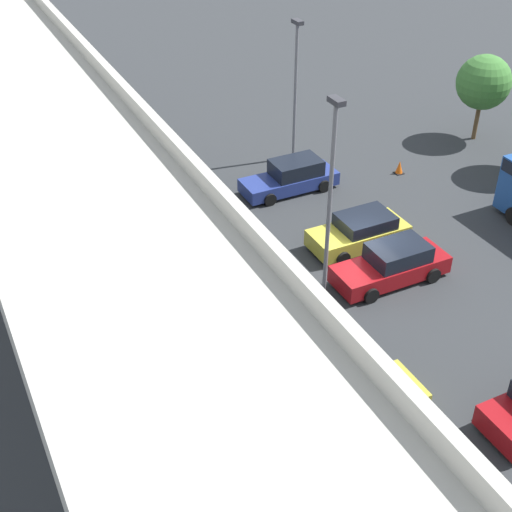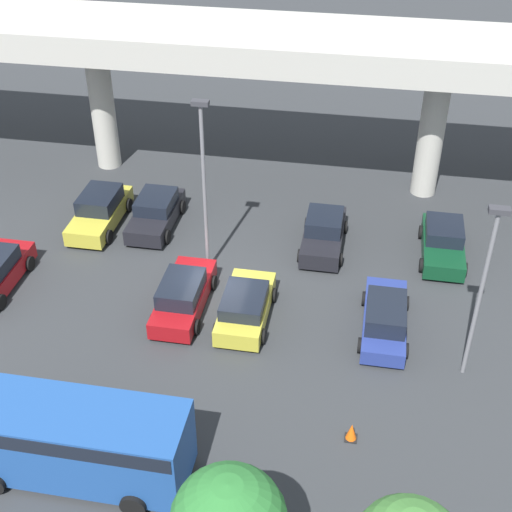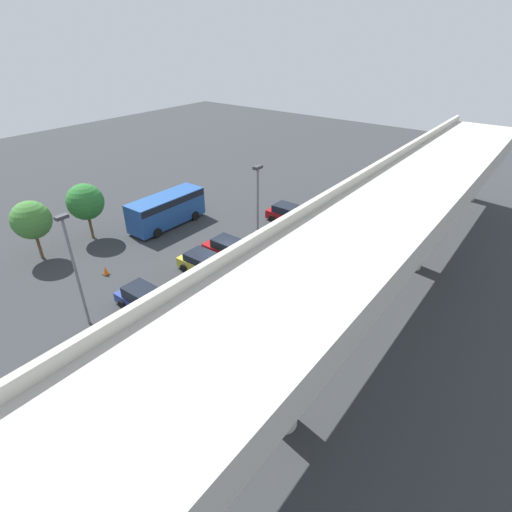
{
  "view_description": "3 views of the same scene",
  "coord_description": "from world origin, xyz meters",
  "px_view_note": "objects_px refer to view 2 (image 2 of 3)",
  "views": [
    {
      "loc": [
        -19.97,
        14.72,
        17.29
      ],
      "look_at": [
        1.46,
        4.09,
        0.95
      ],
      "focal_mm": 50.0,
      "sensor_mm": 36.0,
      "label": 1
    },
    {
      "loc": [
        5.93,
        -23.39,
        19.42
      ],
      "look_at": [
        1.52,
        1.13,
        1.82
      ],
      "focal_mm": 50.0,
      "sensor_mm": 36.0,
      "label": 2
    },
    {
      "loc": [
        19.42,
        17.74,
        16.12
      ],
      "look_at": [
        -0.62,
        2.35,
        1.6
      ],
      "focal_mm": 28.0,
      "sensor_mm": 36.0,
      "label": 3
    }
  ],
  "objects_px": {
    "parked_car_7": "(443,242)",
    "shuttle_bus": "(71,436)",
    "parked_car_6": "(385,318)",
    "traffic_cone": "(351,432)",
    "lamp_post_near_aisle": "(483,281)",
    "parked_car_1": "(100,210)",
    "parked_car_2": "(156,212)",
    "lamp_post_mid_lot": "(204,177)",
    "parked_car_4": "(245,306)",
    "parked_car_3": "(183,295)",
    "parked_car_5": "(324,233)"
  },
  "relations": [
    {
      "from": "parked_car_7",
      "to": "shuttle_bus",
      "type": "relative_size",
      "value": 0.6
    },
    {
      "from": "parked_car_6",
      "to": "traffic_cone",
      "type": "height_order",
      "value": "parked_car_6"
    },
    {
      "from": "lamp_post_near_aisle",
      "to": "parked_car_7",
      "type": "bearing_deg",
      "value": 94.15
    },
    {
      "from": "parked_car_7",
      "to": "lamp_post_near_aisle",
      "type": "bearing_deg",
      "value": 4.15
    },
    {
      "from": "parked_car_1",
      "to": "parked_car_2",
      "type": "height_order",
      "value": "parked_car_1"
    },
    {
      "from": "lamp_post_mid_lot",
      "to": "parked_car_6",
      "type": "bearing_deg",
      "value": -20.0
    },
    {
      "from": "parked_car_4",
      "to": "lamp_post_mid_lot",
      "type": "bearing_deg",
      "value": 36.42
    },
    {
      "from": "traffic_cone",
      "to": "parked_car_7",
      "type": "bearing_deg",
      "value": 73.88
    },
    {
      "from": "parked_car_1",
      "to": "parked_car_7",
      "type": "relative_size",
      "value": 1.08
    },
    {
      "from": "parked_car_3",
      "to": "shuttle_bus",
      "type": "relative_size",
      "value": 0.65
    },
    {
      "from": "parked_car_5",
      "to": "parked_car_1",
      "type": "bearing_deg",
      "value": -89.92
    },
    {
      "from": "parked_car_3",
      "to": "shuttle_bus",
      "type": "distance_m",
      "value": 8.93
    },
    {
      "from": "parked_car_1",
      "to": "lamp_post_mid_lot",
      "type": "xyz_separation_m",
      "value": [
        6.18,
        -2.8,
        4.02
      ]
    },
    {
      "from": "parked_car_3",
      "to": "parked_car_4",
      "type": "bearing_deg",
      "value": -94.7
    },
    {
      "from": "traffic_cone",
      "to": "parked_car_5",
      "type": "bearing_deg",
      "value": 100.5
    },
    {
      "from": "parked_car_6",
      "to": "lamp_post_mid_lot",
      "type": "relative_size",
      "value": 0.59
    },
    {
      "from": "parked_car_6",
      "to": "shuttle_bus",
      "type": "relative_size",
      "value": 0.64
    },
    {
      "from": "traffic_cone",
      "to": "parked_car_2",
      "type": "bearing_deg",
      "value": 131.33
    },
    {
      "from": "parked_car_3",
      "to": "lamp_post_mid_lot",
      "type": "distance_m",
      "value": 5.06
    },
    {
      "from": "parked_car_5",
      "to": "lamp_post_near_aisle",
      "type": "distance_m",
      "value": 10.41
    },
    {
      "from": "parked_car_4",
      "to": "traffic_cone",
      "type": "distance_m",
      "value": 7.39
    },
    {
      "from": "parked_car_3",
      "to": "parked_car_2",
      "type": "bearing_deg",
      "value": 26.27
    },
    {
      "from": "parked_car_5",
      "to": "lamp_post_near_aisle",
      "type": "bearing_deg",
      "value": 39.08
    },
    {
      "from": "parked_car_2",
      "to": "shuttle_bus",
      "type": "relative_size",
      "value": 0.6
    },
    {
      "from": "parked_car_2",
      "to": "parked_car_6",
      "type": "relative_size",
      "value": 0.94
    },
    {
      "from": "parked_car_5",
      "to": "traffic_cone",
      "type": "relative_size",
      "value": 6.46
    },
    {
      "from": "parked_car_2",
      "to": "lamp_post_mid_lot",
      "type": "relative_size",
      "value": 0.55
    },
    {
      "from": "parked_car_1",
      "to": "parked_car_7",
      "type": "bearing_deg",
      "value": 90.9
    },
    {
      "from": "lamp_post_near_aisle",
      "to": "traffic_cone",
      "type": "relative_size",
      "value": 10.52
    },
    {
      "from": "parked_car_5",
      "to": "parked_car_6",
      "type": "height_order",
      "value": "parked_car_5"
    },
    {
      "from": "parked_car_4",
      "to": "shuttle_bus",
      "type": "bearing_deg",
      "value": 155.12
    },
    {
      "from": "parked_car_5",
      "to": "lamp_post_mid_lot",
      "type": "xyz_separation_m",
      "value": [
        -5.01,
        -2.81,
        4.05
      ]
    },
    {
      "from": "parked_car_1",
      "to": "parked_car_6",
      "type": "distance_m",
      "value": 15.38
    },
    {
      "from": "lamp_post_near_aisle",
      "to": "traffic_cone",
      "type": "distance_m",
      "value": 6.97
    },
    {
      "from": "lamp_post_mid_lot",
      "to": "traffic_cone",
      "type": "height_order",
      "value": "lamp_post_mid_lot"
    },
    {
      "from": "parked_car_4",
      "to": "parked_car_5",
      "type": "height_order",
      "value": "parked_car_5"
    },
    {
      "from": "parked_car_4",
      "to": "parked_car_5",
      "type": "relative_size",
      "value": 0.96
    },
    {
      "from": "parked_car_5",
      "to": "shuttle_bus",
      "type": "distance_m",
      "value": 16.04
    },
    {
      "from": "parked_car_4",
      "to": "traffic_cone",
      "type": "xyz_separation_m",
      "value": [
        4.8,
        -5.61,
        -0.38
      ]
    },
    {
      "from": "lamp_post_mid_lot",
      "to": "parked_car_1",
      "type": "bearing_deg",
      "value": 155.63
    },
    {
      "from": "parked_car_4",
      "to": "lamp_post_mid_lot",
      "type": "relative_size",
      "value": 0.53
    },
    {
      "from": "parked_car_1",
      "to": "parked_car_3",
      "type": "xyz_separation_m",
      "value": [
        5.83,
        -5.78,
        -0.05
      ]
    },
    {
      "from": "parked_car_5",
      "to": "parked_car_6",
      "type": "relative_size",
      "value": 0.93
    },
    {
      "from": "parked_car_7",
      "to": "parked_car_1",
      "type": "bearing_deg",
      "value": -89.1
    },
    {
      "from": "parked_car_5",
      "to": "parked_car_7",
      "type": "relative_size",
      "value": 1.0
    },
    {
      "from": "parked_car_1",
      "to": "parked_car_2",
      "type": "bearing_deg",
      "value": 98.41
    },
    {
      "from": "parked_car_5",
      "to": "parked_car_7",
      "type": "xyz_separation_m",
      "value": [
        5.59,
        0.25,
        -0.04
      ]
    },
    {
      "from": "parked_car_6",
      "to": "lamp_post_near_aisle",
      "type": "height_order",
      "value": "lamp_post_near_aisle"
    },
    {
      "from": "parked_car_7",
      "to": "traffic_cone",
      "type": "height_order",
      "value": "parked_car_7"
    },
    {
      "from": "parked_car_6",
      "to": "traffic_cone",
      "type": "relative_size",
      "value": 6.92
    }
  ]
}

